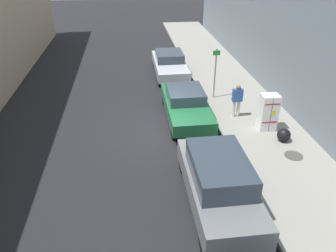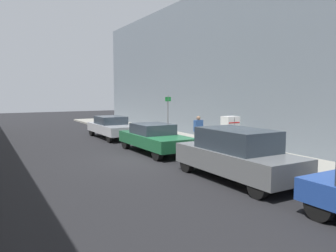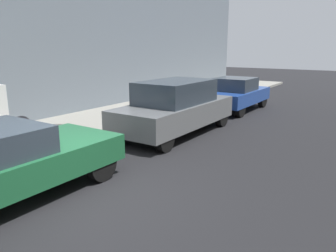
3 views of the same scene
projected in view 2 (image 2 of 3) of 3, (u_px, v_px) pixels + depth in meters
ground_plane at (142, 158)px, 14.62m from camera, size 80.00×80.00×0.00m
sidewalk_slab at (218, 149)px, 16.72m from camera, size 3.74×44.00×0.15m
building_facade_near at (263, 61)px, 17.76m from camera, size 2.34×39.60×9.25m
discarded_refrigerator at (230, 133)px, 16.11m from camera, size 0.75×0.60×1.63m
manhole_cover at (267, 156)px, 14.45m from camera, size 0.70×0.70×0.02m
street_sign_post at (168, 116)px, 18.42m from camera, size 0.36×0.07×2.62m
trash_bag at (250, 146)px, 15.41m from camera, size 0.56×0.56×0.56m
pedestrian_walking_far at (198, 129)px, 16.78m from camera, size 0.46×0.22×1.60m
parked_sedan_silver at (112, 127)px, 21.17m from camera, size 1.87×4.78×1.41m
parked_sedan_green at (154, 138)px, 16.02m from camera, size 1.87×4.72×1.40m
parked_suv_gray at (237, 154)px, 10.87m from camera, size 1.87×4.72×1.73m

